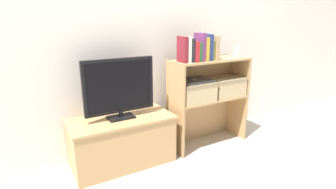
% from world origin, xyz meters
% --- Properties ---
extents(ground_plane, '(16.00, 16.00, 0.00)m').
position_xyz_m(ground_plane, '(0.00, 0.00, 0.00)').
color(ground_plane, '#BCB2A3').
extents(wall_back, '(10.00, 0.05, 2.40)m').
position_xyz_m(wall_back, '(0.00, 0.44, 1.20)').
color(wall_back, silver).
rests_on(wall_back, ground_plane).
extents(tv_stand, '(0.88, 0.43, 0.43)m').
position_xyz_m(tv_stand, '(-0.43, 0.20, 0.22)').
color(tv_stand, tan).
rests_on(tv_stand, ground_plane).
extents(tv, '(0.60, 0.14, 0.51)m').
position_xyz_m(tv, '(-0.43, 0.20, 0.70)').
color(tv, black).
rests_on(tv, tv_stand).
extents(bookshelf_lower_tier, '(0.80, 0.31, 0.49)m').
position_xyz_m(bookshelf_lower_tier, '(0.47, 0.21, 0.31)').
color(bookshelf_lower_tier, tan).
rests_on(bookshelf_lower_tier, ground_plane).
extents(bookshelf_upper_tier, '(0.80, 0.31, 0.38)m').
position_xyz_m(bookshelf_upper_tier, '(0.47, 0.21, 0.74)').
color(bookshelf_upper_tier, tan).
rests_on(bookshelf_upper_tier, bookshelf_lower_tier).
extents(book_maroon, '(0.03, 0.13, 0.22)m').
position_xyz_m(book_maroon, '(0.11, 0.10, 0.99)').
color(book_maroon, maroon).
rests_on(book_maroon, bookshelf_upper_tier).
extents(book_ivory, '(0.03, 0.14, 0.22)m').
position_xyz_m(book_ivory, '(0.15, 0.10, 0.99)').
color(book_ivory, silver).
rests_on(book_ivory, bookshelf_upper_tier).
extents(book_charcoal, '(0.03, 0.13, 0.20)m').
position_xyz_m(book_charcoal, '(0.19, 0.10, 0.98)').
color(book_charcoal, '#232328').
rests_on(book_charcoal, bookshelf_upper_tier).
extents(book_crimson, '(0.04, 0.16, 0.18)m').
position_xyz_m(book_crimson, '(0.23, 0.10, 0.97)').
color(book_crimson, '#B22328').
rests_on(book_crimson, bookshelf_upper_tier).
extents(book_forest, '(0.03, 0.15, 0.17)m').
position_xyz_m(book_forest, '(0.26, 0.10, 0.96)').
color(book_forest, '#286638').
rests_on(book_forest, bookshelf_upper_tier).
extents(book_plum, '(0.04, 0.14, 0.25)m').
position_xyz_m(book_plum, '(0.30, 0.10, 1.00)').
color(book_plum, '#6B2D66').
rests_on(book_plum, bookshelf_upper_tier).
extents(book_mustard, '(0.04, 0.14, 0.21)m').
position_xyz_m(book_mustard, '(0.34, 0.10, 0.98)').
color(book_mustard, gold).
rests_on(book_mustard, bookshelf_upper_tier).
extents(book_navy, '(0.04, 0.14, 0.24)m').
position_xyz_m(book_navy, '(0.38, 0.10, 0.99)').
color(book_navy, navy).
rests_on(book_navy, bookshelf_upper_tier).
extents(book_olive, '(0.03, 0.12, 0.17)m').
position_xyz_m(book_olive, '(0.42, 0.10, 0.96)').
color(book_olive, olive).
rests_on(book_olive, bookshelf_upper_tier).
extents(book_tan, '(0.03, 0.16, 0.22)m').
position_xyz_m(book_tan, '(0.45, 0.10, 0.98)').
color(book_tan, tan).
rests_on(book_tan, bookshelf_upper_tier).
extents(baby_monitor, '(0.05, 0.03, 0.12)m').
position_xyz_m(baby_monitor, '(0.81, 0.15, 0.92)').
color(baby_monitor, white).
rests_on(baby_monitor, bookshelf_upper_tier).
extents(storage_basket_left, '(0.36, 0.28, 0.18)m').
position_xyz_m(storage_basket_left, '(0.28, 0.14, 0.59)').
color(storage_basket_left, tan).
rests_on(storage_basket_left, bookshelf_lower_tier).
extents(storage_basket_right, '(0.36, 0.28, 0.18)m').
position_xyz_m(storage_basket_right, '(0.66, 0.14, 0.59)').
color(storage_basket_right, tan).
rests_on(storage_basket_right, bookshelf_lower_tier).
extents(laptop, '(0.32, 0.23, 0.02)m').
position_xyz_m(laptop, '(0.28, 0.14, 0.69)').
color(laptop, '#2D2D33').
rests_on(laptop, storage_basket_left).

